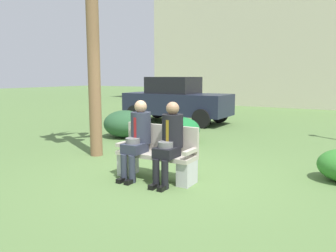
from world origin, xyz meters
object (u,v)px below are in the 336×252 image
(seated_man_left, at_px, (138,135))
(shrub_far_lawn, at_px, (180,129))
(seated_man_right, at_px, (170,139))
(park_bench, at_px, (158,155))
(shrub_mid_lawn, at_px, (125,124))
(building_backdrop, at_px, (287,3))
(parked_car_near, at_px, (176,100))

(seated_man_left, height_order, shrub_far_lawn, seated_man_left)
(seated_man_right, bearing_deg, park_bench, 158.10)
(seated_man_right, height_order, shrub_mid_lawn, seated_man_right)
(shrub_mid_lawn, relative_size, building_backdrop, 0.08)
(park_bench, xyz_separation_m, shrub_far_lawn, (-1.18, 3.03, -0.07))
(seated_man_right, relative_size, shrub_mid_lawn, 1.08)
(shrub_far_lawn, bearing_deg, building_backdrop, 91.89)
(seated_man_right, relative_size, building_backdrop, 0.08)
(park_bench, xyz_separation_m, building_backdrop, (-1.68, 18.11, 5.85))
(shrub_mid_lawn, distance_m, shrub_far_lawn, 1.67)
(park_bench, relative_size, parked_car_near, 0.35)
(shrub_far_lawn, distance_m, building_backdrop, 16.21)
(park_bench, relative_size, shrub_mid_lawn, 1.12)
(park_bench, distance_m, building_backdrop, 19.10)
(shrub_far_lawn, bearing_deg, seated_man_left, -74.66)
(seated_man_right, distance_m, shrub_far_lawn, 3.51)
(seated_man_right, relative_size, shrub_far_lawn, 1.26)
(park_bench, distance_m, seated_man_right, 0.47)
(shrub_mid_lawn, distance_m, building_backdrop, 16.44)
(parked_car_near, bearing_deg, park_bench, -63.80)
(seated_man_left, bearing_deg, shrub_far_lawn, 105.34)
(park_bench, distance_m, seated_man_left, 0.47)
(park_bench, bearing_deg, parked_car_near, 116.20)
(seated_man_left, distance_m, parked_car_near, 6.87)
(park_bench, bearing_deg, seated_man_left, -158.61)
(shrub_mid_lawn, height_order, building_backdrop, building_backdrop)
(seated_man_left, distance_m, building_backdrop, 19.10)
(seated_man_right, xyz_separation_m, parked_car_near, (-3.35, 6.30, 0.11))
(seated_man_right, height_order, building_backdrop, building_backdrop)
(seated_man_left, relative_size, building_backdrop, 0.09)
(seated_man_right, bearing_deg, building_backdrop, 96.20)
(building_backdrop, bearing_deg, seated_man_right, -83.80)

